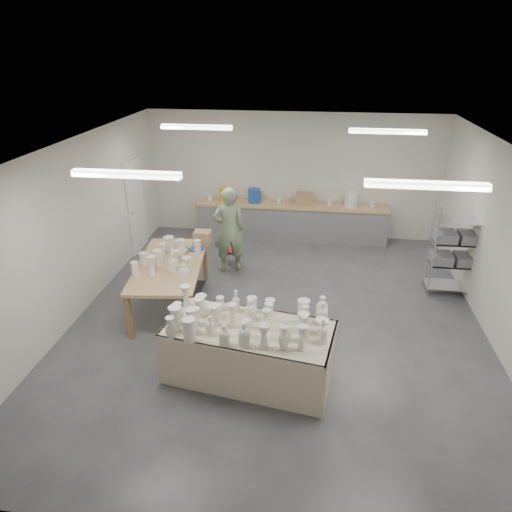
# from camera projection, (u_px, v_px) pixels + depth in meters

# --- Properties ---
(room) EXTENTS (8.00, 8.02, 3.00)m
(room) POSITION_uv_depth(u_px,v_px,m) (273.00, 206.00, 7.26)
(room) COLOR #424449
(room) RESTS_ON ground
(back_counter) EXTENTS (4.60, 0.60, 1.24)m
(back_counter) POSITION_uv_depth(u_px,v_px,m) (290.00, 220.00, 11.14)
(back_counter) COLOR tan
(back_counter) RESTS_ON ground
(wire_shelf) EXTENTS (0.88, 0.48, 1.80)m
(wire_shelf) POSITION_uv_depth(u_px,v_px,m) (455.00, 249.00, 8.53)
(wire_shelf) COLOR silver
(wire_shelf) RESTS_ON ground
(drying_table) EXTENTS (2.49, 1.48, 1.19)m
(drying_table) POSITION_uv_depth(u_px,v_px,m) (249.00, 348.00, 6.49)
(drying_table) COLOR olive
(drying_table) RESTS_ON ground
(work_table) EXTENTS (1.39, 2.38, 1.21)m
(work_table) POSITION_uv_depth(u_px,v_px,m) (173.00, 261.00, 8.18)
(work_table) COLOR tan
(work_table) RESTS_ON ground
(rug) EXTENTS (1.00, 0.70, 0.02)m
(rug) POSITION_uv_depth(u_px,v_px,m) (177.00, 288.00, 9.04)
(rug) COLOR black
(rug) RESTS_ON ground
(cat) EXTENTS (0.50, 0.38, 0.20)m
(cat) POSITION_uv_depth(u_px,v_px,m) (178.00, 283.00, 8.98)
(cat) COLOR white
(cat) RESTS_ON rug
(potter) EXTENTS (0.77, 0.63, 1.83)m
(potter) POSITION_uv_depth(u_px,v_px,m) (229.00, 230.00, 9.40)
(potter) COLOR gray
(potter) RESTS_ON ground
(red_stool) EXTENTS (0.48, 0.48, 0.35)m
(red_stool) POSITION_uv_depth(u_px,v_px,m) (232.00, 251.00, 9.90)
(red_stool) COLOR #B41930
(red_stool) RESTS_ON ground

